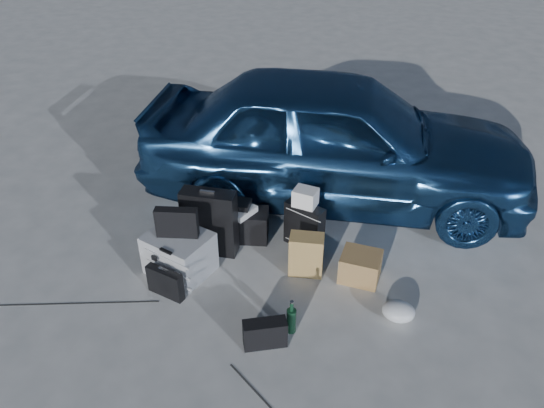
{
  "coord_description": "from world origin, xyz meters",
  "views": [
    {
      "loc": [
        1.38,
        -3.45,
        3.55
      ],
      "look_at": [
        0.15,
        0.85,
        0.57
      ],
      "focal_mm": 35.0,
      "sensor_mm": 36.0,
      "label": 1
    }
  ],
  "objects_px": {
    "pelican_case": "(179,253)",
    "green_bottle": "(291,317)",
    "suitcase_right": "(304,226)",
    "duffel_bag": "(236,224)",
    "car": "(336,138)",
    "suitcase_left": "(210,222)",
    "briefcase": "(165,283)",
    "cardboard_box": "(360,266)"
  },
  "relations": [
    {
      "from": "briefcase",
      "to": "green_bottle",
      "type": "height_order",
      "value": "green_bottle"
    },
    {
      "from": "briefcase",
      "to": "suitcase_left",
      "type": "relative_size",
      "value": 0.53
    },
    {
      "from": "suitcase_right",
      "to": "duffel_bag",
      "type": "xyz_separation_m",
      "value": [
        -0.74,
        -0.06,
        -0.08
      ]
    },
    {
      "from": "car",
      "to": "suitcase_left",
      "type": "xyz_separation_m",
      "value": [
        -1.03,
        -1.46,
        -0.41
      ]
    },
    {
      "from": "suitcase_left",
      "to": "car",
      "type": "bearing_deg",
      "value": 51.25
    },
    {
      "from": "suitcase_left",
      "to": "duffel_bag",
      "type": "xyz_separation_m",
      "value": [
        0.18,
        0.29,
        -0.19
      ]
    },
    {
      "from": "briefcase",
      "to": "suitcase_right",
      "type": "distance_m",
      "value": 1.56
    },
    {
      "from": "briefcase",
      "to": "suitcase_right",
      "type": "height_order",
      "value": "suitcase_right"
    },
    {
      "from": "cardboard_box",
      "to": "suitcase_left",
      "type": "bearing_deg",
      "value": 179.67
    },
    {
      "from": "duffel_bag",
      "to": "green_bottle",
      "type": "relative_size",
      "value": 2.01
    },
    {
      "from": "pelican_case",
      "to": "briefcase",
      "type": "relative_size",
      "value": 1.56
    },
    {
      "from": "briefcase",
      "to": "cardboard_box",
      "type": "xyz_separation_m",
      "value": [
        1.74,
        0.75,
        -0.01
      ]
    },
    {
      "from": "briefcase",
      "to": "duffel_bag",
      "type": "distance_m",
      "value": 1.1
    },
    {
      "from": "cardboard_box",
      "to": "green_bottle",
      "type": "distance_m",
      "value": 1.0
    },
    {
      "from": "pelican_case",
      "to": "green_bottle",
      "type": "xyz_separation_m",
      "value": [
        1.28,
        -0.49,
        -0.05
      ]
    },
    {
      "from": "suitcase_left",
      "to": "green_bottle",
      "type": "xyz_separation_m",
      "value": [
        1.1,
        -0.88,
        -0.19
      ]
    },
    {
      "from": "suitcase_left",
      "to": "pelican_case",
      "type": "bearing_deg",
      "value": -118.08
    },
    {
      "from": "pelican_case",
      "to": "green_bottle",
      "type": "height_order",
      "value": "pelican_case"
    },
    {
      "from": "car",
      "to": "pelican_case",
      "type": "relative_size",
      "value": 7.55
    },
    {
      "from": "briefcase",
      "to": "green_bottle",
      "type": "relative_size",
      "value": 1.12
    },
    {
      "from": "pelican_case",
      "to": "suitcase_left",
      "type": "height_order",
      "value": "suitcase_left"
    },
    {
      "from": "car",
      "to": "suitcase_right",
      "type": "height_order",
      "value": "car"
    },
    {
      "from": "car",
      "to": "pelican_case",
      "type": "xyz_separation_m",
      "value": [
        -1.21,
        -1.85,
        -0.55
      ]
    },
    {
      "from": "pelican_case",
      "to": "green_bottle",
      "type": "bearing_deg",
      "value": -4.27
    },
    {
      "from": "suitcase_left",
      "to": "green_bottle",
      "type": "height_order",
      "value": "suitcase_left"
    },
    {
      "from": "duffel_bag",
      "to": "pelican_case",
      "type": "bearing_deg",
      "value": -129.83
    },
    {
      "from": "car",
      "to": "suitcase_left",
      "type": "bearing_deg",
      "value": 138.76
    },
    {
      "from": "pelican_case",
      "to": "green_bottle",
      "type": "relative_size",
      "value": 1.75
    },
    {
      "from": "car",
      "to": "duffel_bag",
      "type": "distance_m",
      "value": 1.56
    },
    {
      "from": "briefcase",
      "to": "car",
      "type": "bearing_deg",
      "value": 75.55
    },
    {
      "from": "suitcase_left",
      "to": "cardboard_box",
      "type": "xyz_separation_m",
      "value": [
        1.58,
        -0.01,
        -0.22
      ]
    },
    {
      "from": "briefcase",
      "to": "suitcase_left",
      "type": "xyz_separation_m",
      "value": [
        0.17,
        0.76,
        0.21
      ]
    },
    {
      "from": "cardboard_box",
      "to": "duffel_bag",
      "type": "bearing_deg",
      "value": 168.04
    },
    {
      "from": "suitcase_left",
      "to": "duffel_bag",
      "type": "bearing_deg",
      "value": 53.78
    },
    {
      "from": "pelican_case",
      "to": "briefcase",
      "type": "height_order",
      "value": "pelican_case"
    },
    {
      "from": "car",
      "to": "green_bottle",
      "type": "bearing_deg",
      "value": 175.62
    },
    {
      "from": "green_bottle",
      "to": "car",
      "type": "bearing_deg",
      "value": 91.71
    },
    {
      "from": "suitcase_right",
      "to": "duffel_bag",
      "type": "distance_m",
      "value": 0.75
    },
    {
      "from": "suitcase_right",
      "to": "cardboard_box",
      "type": "distance_m",
      "value": 0.76
    },
    {
      "from": "briefcase",
      "to": "duffel_bag",
      "type": "relative_size",
      "value": 0.56
    },
    {
      "from": "pelican_case",
      "to": "suitcase_right",
      "type": "height_order",
      "value": "suitcase_right"
    },
    {
      "from": "green_bottle",
      "to": "duffel_bag",
      "type": "bearing_deg",
      "value": 128.02
    }
  ]
}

